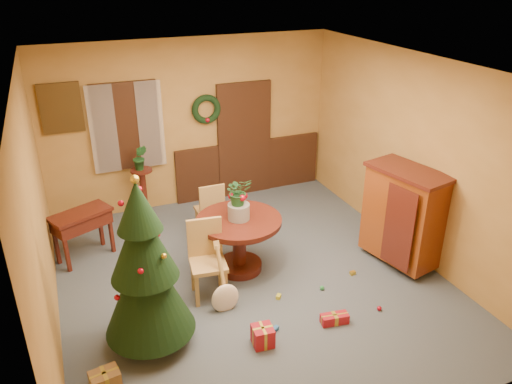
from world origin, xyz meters
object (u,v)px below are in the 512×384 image
dining_table (239,234)px  writing_desk (82,224)px  christmas_tree (145,269)px  sideboard (403,214)px  chair_near (207,256)px

dining_table → writing_desk: size_ratio=1.25×
dining_table → christmas_tree: christmas_tree is taller
christmas_tree → sideboard: christmas_tree is taller
christmas_tree → writing_desk: size_ratio=2.22×
chair_near → sideboard: bearing=-6.9°
chair_near → writing_desk: (-1.41, 1.50, 0.01)m
dining_table → chair_near: 0.68m
dining_table → chair_near: (-0.58, -0.36, -0.01)m
christmas_tree → chair_near: bearing=36.6°
christmas_tree → sideboard: 3.68m
dining_table → writing_desk: (-1.99, 1.15, -0.00)m
chair_near → sideboard: (2.78, -0.34, 0.22)m
chair_near → christmas_tree: christmas_tree is taller
writing_desk → christmas_tree: bearing=-76.2°
dining_table → christmas_tree: size_ratio=0.56×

